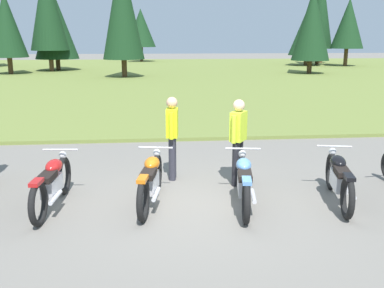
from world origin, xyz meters
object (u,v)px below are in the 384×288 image
motorcycle_red (52,183)px  motorcycle_orange (151,180)px  motorcycle_black (339,178)px  rider_near_row_end (172,133)px  rider_in_hivis_vest (238,137)px  motorcycle_sky_blue (244,181)px

motorcycle_red → motorcycle_orange: bearing=0.0°
motorcycle_red → motorcycle_orange: size_ratio=1.01×
motorcycle_red → motorcycle_black: 4.88m
rider_near_row_end → motorcycle_orange: bearing=-107.8°
motorcycle_orange → motorcycle_black: 3.24m
motorcycle_orange → motorcycle_black: (3.24, -0.21, 0.00)m
motorcycle_red → rider_in_hivis_vest: rider_in_hivis_vest is taller
motorcycle_red → rider_near_row_end: bearing=33.3°
motorcycle_sky_blue → rider_in_hivis_vest: 1.24m
rider_in_hivis_vest → rider_near_row_end: bearing=159.1°
rider_in_hivis_vest → motorcycle_sky_blue: bearing=-95.6°
motorcycle_orange → motorcycle_sky_blue: same height
motorcycle_red → rider_near_row_end: rider_near_row_end is taller
rider_in_hivis_vest → rider_near_row_end: (-1.24, 0.47, 0.00)m
motorcycle_red → rider_in_hivis_vest: size_ratio=1.26×
motorcycle_black → rider_near_row_end: size_ratio=1.24×
motorcycle_black → rider_near_row_end: rider_near_row_end is taller
rider_near_row_end → motorcycle_sky_blue: bearing=-54.9°
motorcycle_red → rider_in_hivis_vest: 3.48m
rider_in_hivis_vest → motorcycle_black: bearing=-35.4°
motorcycle_sky_blue → motorcycle_black: 1.67m
motorcycle_black → rider_in_hivis_vest: (-1.56, 1.11, 0.51)m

